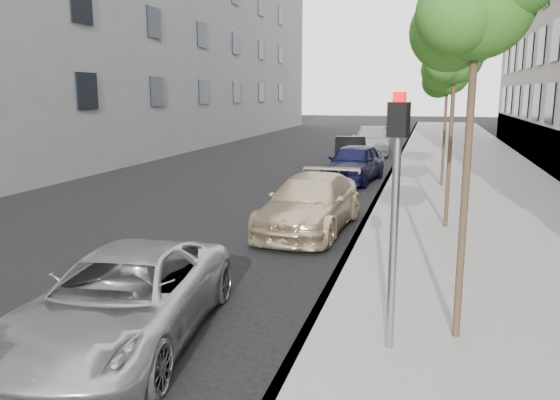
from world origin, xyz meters
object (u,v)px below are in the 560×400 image
at_px(tree_far, 449,73).
at_px(sedan_rear, 371,141).
at_px(sedan_black, 350,151).
at_px(tree_near, 480,3).
at_px(minivan, 124,298).
at_px(tree_mid, 457,56).
at_px(sedan_blue, 354,163).
at_px(suv, 311,203).
at_px(signal_pole, 396,194).

xyz_separation_m(tree_far, sedan_rear, (-3.72, 10.91, -3.35)).
bearing_deg(sedan_black, tree_near, -86.45).
xyz_separation_m(tree_far, minivan, (-4.46, -14.10, -3.49)).
distance_m(tree_mid, sedan_blue, 8.75).
height_order(suv, sedan_blue, sedan_blue).
bearing_deg(minivan, tree_far, 65.63).
distance_m(tree_near, tree_far, 13.01).
relative_size(tree_far, sedan_rear, 0.93).
distance_m(tree_near, suv, 7.69).
distance_m(sedan_blue, sedan_rear, 10.14).
height_order(tree_far, minivan, tree_far).
height_order(sedan_black, sedan_rear, sedan_rear).
relative_size(tree_near, suv, 1.10).
xyz_separation_m(tree_far, suv, (-3.33, -7.20, -3.43)).
height_order(signal_pole, sedan_black, signal_pole).
bearing_deg(sedan_black, sedan_blue, -89.14).
relative_size(tree_far, minivan, 1.08).
height_order(tree_near, signal_pole, tree_near).
distance_m(minivan, suv, 6.99).
bearing_deg(sedan_blue, tree_far, -5.98).
bearing_deg(tree_mid, minivan, -120.45).
distance_m(tree_far, sedan_rear, 12.00).
height_order(signal_pole, sedan_rear, signal_pole).
xyz_separation_m(sedan_blue, sedan_black, (-0.85, 4.83, -0.06)).
distance_m(minivan, sedan_black, 19.71).
relative_size(signal_pole, sedan_rear, 0.62).
relative_size(tree_near, sedan_blue, 1.20).
xyz_separation_m(tree_near, tree_far, (0.00, 13.00, -0.37)).
xyz_separation_m(minivan, sedan_rear, (0.75, 25.01, 0.13)).
distance_m(tree_near, tree_mid, 6.50).
bearing_deg(sedan_rear, minivan, -93.53).
relative_size(tree_far, signal_pole, 1.49).
relative_size(tree_mid, sedan_black, 1.20).
bearing_deg(minivan, sedan_black, 82.36).
relative_size(tree_near, minivan, 1.15).
height_order(signal_pole, minivan, signal_pole).
bearing_deg(tree_far, suv, -114.80).
bearing_deg(suv, tree_mid, 15.55).
bearing_deg(tree_near, tree_mid, 90.00).
bearing_deg(suv, sedan_rear, 94.89).
bearing_deg(signal_pole, minivan, -157.89).
bearing_deg(suv, sedan_black, 97.43).
height_order(tree_near, tree_far, tree_near).
bearing_deg(minivan, signal_pole, 1.32).
distance_m(tree_far, suv, 8.64).
bearing_deg(signal_pole, sedan_rear, 110.61).
height_order(tree_near, sedan_blue, tree_near).
xyz_separation_m(signal_pole, suv, (-2.45, 6.38, -1.50)).
xyz_separation_m(minivan, sedan_black, (0.29, 19.70, 0.05)).
bearing_deg(sedan_black, tree_far, -62.43).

